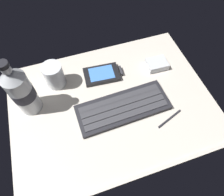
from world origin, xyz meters
TOP-DOWN VIEW (x-y plane):
  - ground_plane at (0.00, -0.23)cm, footprint 64.00×48.00cm
  - keyboard at (2.59, -3.03)cm, footprint 29.33×11.90cm
  - handheld_device at (0.66, 11.49)cm, footprint 13.22×8.55cm
  - juice_cup at (-15.35, 13.32)cm, footprint 6.40×6.40cm
  - water_bottle at (-24.48, 6.73)cm, footprint 6.73×6.73cm
  - charger_block at (19.94, 9.38)cm, footprint 7.18×5.83cm
  - stylus_pen at (15.00, -11.00)cm, footprint 9.20×3.80cm

SIDE VIEW (x-z plane):
  - ground_plane at x=0.00cm, z-range -2.39..0.41cm
  - stylus_pen at x=15.00cm, z-range 0.00..0.70cm
  - handheld_device at x=0.66cm, z-range -0.02..1.48cm
  - keyboard at x=2.59cm, z-range -0.04..1.66cm
  - charger_block at x=19.94cm, z-range 0.00..2.40cm
  - juice_cup at x=-15.35cm, z-range -0.34..8.16cm
  - water_bottle at x=-24.48cm, z-range -1.39..19.41cm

